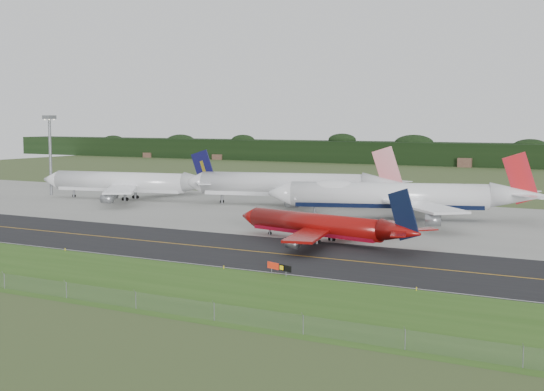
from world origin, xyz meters
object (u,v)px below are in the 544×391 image
Objects in this scene: jet_ba_747 at (398,196)px; jet_star_tail at (293,185)px; jet_navy_gold at (130,183)px; taxiway_sign at (279,267)px; jet_red_737 at (324,226)px; floodlight_mast at (50,140)px.

jet_star_tail reaches higher than jet_ba_747.
taxiway_sign is (93.07, -76.37, -3.85)m from jet_navy_gold.
jet_red_737 is 8.52× the size of taxiway_sign.
floodlight_mast is 4.99× the size of taxiway_sign.
jet_ba_747 is at bearing -20.73° from jet_star_tail.
jet_ba_747 is at bearing -1.24° from floodlight_mast.
jet_red_737 is at bearing -27.26° from jet_navy_gold.
jet_navy_gold is 51.50m from jet_star_tail.
jet_navy_gold is at bearing -168.74° from jet_star_tail.
floodlight_mast is (-118.03, 2.55, 11.92)m from jet_ba_747.
jet_ba_747 is 86.62m from jet_navy_gold.
taxiway_sign is at bearing -77.19° from jet_red_737.
jet_ba_747 is 73.21m from taxiway_sign.
jet_navy_gold is at bearing 1.88° from floodlight_mast.
jet_navy_gold is (-86.54, 3.58, -0.58)m from jet_ba_747.
jet_star_tail is 12.49× the size of taxiway_sign.
taxiway_sign is at bearing -31.16° from floodlight_mast.
taxiway_sign is (6.54, -72.79, -4.43)m from jet_ba_747.
jet_navy_gold is at bearing 152.74° from jet_red_737.
jet_ba_747 is 1.48× the size of jet_red_737.
jet_red_737 is 125.75m from floodlight_mast.
jet_star_tail is 2.50× the size of floodlight_mast.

